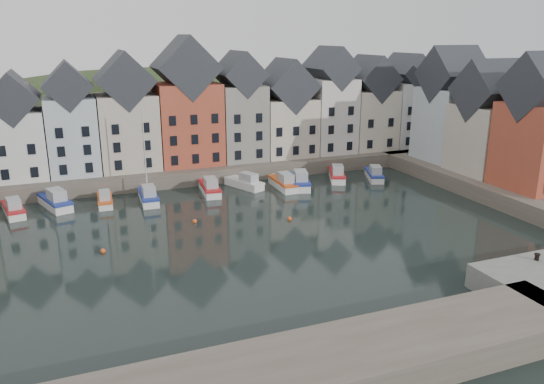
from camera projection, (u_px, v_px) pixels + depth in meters
ground at (254, 243)px, 52.14m from camera, size 260.00×260.00×0.00m
far_quay at (186, 166)px, 78.64m from camera, size 90.00×16.00×2.00m
right_quay at (520, 188)px, 67.43m from camera, size 14.00×54.00×2.00m
hillside at (163, 228)px, 107.27m from camera, size 153.60×70.40×64.00m
far_terrace at (209, 114)px, 75.73m from camera, size 72.37×8.16×17.78m
right_terrace at (491, 121)px, 69.36m from camera, size 8.30×24.25×16.36m
mooring_buoys at (201, 229)px, 55.46m from camera, size 20.50×5.50×0.50m
boat_a at (14, 209)px, 60.23m from camera, size 3.02×6.28×2.31m
boat_b at (55, 201)px, 62.66m from camera, size 4.24×7.28×2.67m
boat_c at (105, 200)px, 63.79m from camera, size 1.92×5.50×2.08m
boat_d at (148, 196)px, 64.80m from camera, size 2.24×6.49×12.28m
boat_e at (210, 188)px, 68.31m from camera, size 2.55×6.63×2.49m
boat_f at (245, 183)px, 70.87m from camera, size 4.21×6.44×2.37m
boat_g at (284, 183)px, 70.56m from camera, size 2.16×6.54×2.50m
boat_h at (300, 181)px, 71.26m from camera, size 4.07×7.30×2.68m
boat_i at (337, 175)px, 74.76m from camera, size 4.40×6.67×2.46m
boat_j at (374, 175)px, 75.06m from camera, size 3.95×6.26×2.30m
mooring_bollard at (537, 257)px, 43.31m from camera, size 0.48×0.48×0.56m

